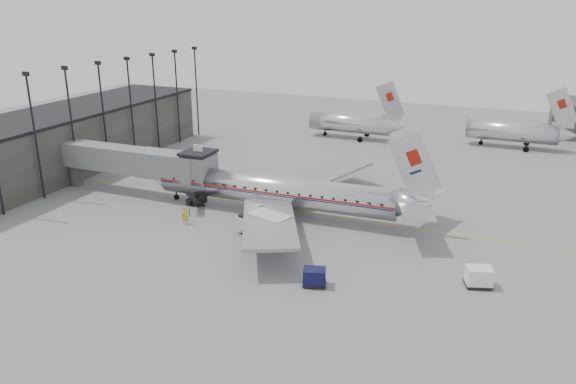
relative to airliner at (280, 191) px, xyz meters
name	(u,v)px	position (x,y,z in m)	size (l,w,h in m)	color
ground	(254,226)	(-1.32, -4.24, -2.75)	(160.00, 160.00, 0.00)	slate
terminal	(70,139)	(-35.32, 5.76, 1.25)	(12.00, 46.00, 8.00)	#373432
apron_line	(300,211)	(1.68, 1.76, -2.75)	(0.15, 60.00, 0.01)	gold
jet_bridge	(143,163)	(-17.98, -0.57, 1.43)	(21.00, 6.20, 7.10)	#57595C
floodlight_masts	(118,109)	(-28.82, 8.76, 5.61)	(0.90, 42.25, 15.25)	black
distant_aircraft_near	(351,123)	(-3.12, 37.76, -0.02)	(16.39, 3.20, 10.26)	silver
distant_aircraft_mid	(513,131)	(22.88, 41.76, -0.02)	(16.39, 3.20, 10.26)	silver
airliner	(280,191)	(0.00, 0.00, 0.00)	(34.62, 32.06, 10.95)	silver
service_van	(264,225)	(1.08, -6.69, -1.32)	(6.17, 3.80, 2.72)	#BBBBBD
baggage_cart_navy	(314,277)	(9.28, -14.14, -1.93)	(2.34, 2.03, 1.55)	#0E0D37
baggage_cart_white	(479,276)	(22.17, -8.85, -1.83)	(2.62, 2.29, 1.73)	white
ramp_worker	(185,216)	(-8.29, -6.72, -1.77)	(0.72, 0.47, 1.97)	#AFD218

